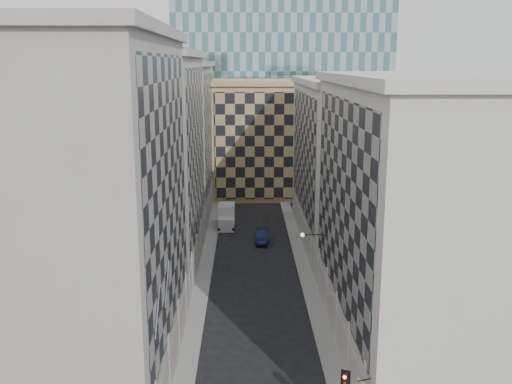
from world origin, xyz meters
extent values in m
cube|color=gray|center=(-5.25, 30.00, 0.07)|extent=(1.50, 100.00, 0.15)
cube|color=gray|center=(5.25, 30.00, 0.07)|extent=(1.50, 100.00, 0.15)
cube|color=gray|center=(-11.00, 11.00, 11.50)|extent=(10.00, 22.00, 23.00)
cube|color=gray|center=(-6.12, 11.00, 13.00)|extent=(0.25, 19.36, 18.00)
cube|color=gray|center=(-6.20, 11.00, 1.60)|extent=(0.45, 21.12, 3.20)
cube|color=gray|center=(-11.00, 11.00, 23.35)|extent=(10.80, 22.80, 0.70)
cylinder|color=gray|center=(-6.35, 8.25, 2.20)|extent=(0.90, 0.90, 4.40)
cylinder|color=gray|center=(-6.35, 13.75, 2.20)|extent=(0.90, 0.90, 4.40)
cylinder|color=gray|center=(-6.35, 19.25, 2.20)|extent=(0.90, 0.90, 4.40)
cube|color=#98968D|center=(-11.00, 33.00, 11.00)|extent=(10.00, 22.00, 22.00)
cube|color=gray|center=(-6.12, 33.00, 12.50)|extent=(0.25, 19.36, 17.00)
cube|color=#98968D|center=(-6.20, 33.00, 1.60)|extent=(0.45, 21.12, 3.20)
cube|color=#98968D|center=(-11.00, 33.00, 22.35)|extent=(10.80, 22.80, 0.70)
cylinder|color=#98968D|center=(-6.35, 24.75, 2.20)|extent=(0.90, 0.90, 4.40)
cylinder|color=#98968D|center=(-6.35, 30.25, 2.20)|extent=(0.90, 0.90, 4.40)
cylinder|color=#98968D|center=(-6.35, 35.75, 2.20)|extent=(0.90, 0.90, 4.40)
cylinder|color=#98968D|center=(-6.35, 41.25, 2.20)|extent=(0.90, 0.90, 4.40)
cube|color=gray|center=(-11.00, 55.00, 10.50)|extent=(10.00, 22.00, 21.00)
cube|color=gray|center=(-6.12, 55.00, 12.00)|extent=(0.25, 19.36, 16.00)
cube|color=gray|center=(-6.20, 55.00, 1.60)|extent=(0.45, 21.12, 3.20)
cube|color=gray|center=(-11.00, 55.00, 21.35)|extent=(10.80, 22.80, 0.70)
cylinder|color=gray|center=(-6.35, 46.75, 2.20)|extent=(0.90, 0.90, 4.40)
cylinder|color=gray|center=(-6.35, 52.25, 2.20)|extent=(0.90, 0.90, 4.40)
cylinder|color=gray|center=(-6.35, 57.75, 2.20)|extent=(0.90, 0.90, 4.40)
cylinder|color=gray|center=(-6.35, 63.25, 2.20)|extent=(0.90, 0.90, 4.40)
cube|color=beige|center=(11.00, 15.00, 10.00)|extent=(10.00, 26.00, 20.00)
cube|color=gray|center=(6.12, 15.00, 11.50)|extent=(0.25, 22.88, 15.00)
cube|color=beige|center=(6.20, 15.00, 1.60)|extent=(0.45, 24.96, 3.20)
cube|color=beige|center=(11.00, 15.00, 20.35)|extent=(10.80, 26.80, 0.70)
cylinder|color=beige|center=(6.35, 9.80, 2.20)|extent=(0.90, 0.90, 4.40)
cylinder|color=beige|center=(6.35, 15.00, 2.20)|extent=(0.90, 0.90, 4.40)
cylinder|color=beige|center=(6.35, 20.20, 2.20)|extent=(0.90, 0.90, 4.40)
cylinder|color=beige|center=(6.35, 25.40, 2.20)|extent=(0.90, 0.90, 4.40)
cube|color=beige|center=(11.00, 42.00, 9.50)|extent=(10.00, 28.00, 19.00)
cube|color=gray|center=(6.12, 42.00, 11.00)|extent=(0.25, 24.64, 14.00)
cube|color=beige|center=(6.20, 42.00, 1.60)|extent=(0.45, 26.88, 3.20)
cube|color=beige|center=(11.00, 42.00, 19.35)|extent=(10.80, 28.80, 0.70)
cube|color=#9C7C52|center=(2.00, 68.00, 9.00)|extent=(16.00, 14.00, 18.00)
cube|color=tan|center=(2.00, 60.90, 9.00)|extent=(15.20, 0.25, 16.50)
cube|color=#9C7C52|center=(2.00, 68.00, 18.40)|extent=(16.80, 14.80, 0.80)
cube|color=#2C2822|center=(0.00, 82.00, 14.00)|extent=(6.00, 6.00, 28.00)
cube|color=#2C2822|center=(0.00, 82.00, 28.70)|extent=(7.00, 7.00, 1.40)
cylinder|color=gray|center=(-5.90, 4.00, 8.00)|extent=(0.10, 2.33, 2.33)
cylinder|color=gray|center=(-5.90, 8.00, 8.00)|extent=(0.10, 2.33, 2.33)
cylinder|color=black|center=(5.10, 24.00, 6.20)|extent=(1.80, 0.08, 0.08)
sphere|color=#FFE5B2|center=(4.20, 24.00, 6.20)|extent=(0.36, 0.36, 0.36)
cube|color=black|center=(4.59, 3.39, 3.88)|extent=(0.42, 0.38, 1.09)
cube|color=black|center=(4.66, 3.56, 3.88)|extent=(0.53, 0.23, 1.24)
sphere|color=#FF0C07|center=(4.54, 3.24, 4.25)|extent=(0.20, 0.20, 0.20)
sphere|color=#331E05|center=(4.54, 3.24, 3.88)|extent=(0.20, 0.20, 0.20)
cube|color=beige|center=(-3.47, 46.38, 0.84)|extent=(2.07, 2.26, 1.68)
cube|color=beige|center=(-3.49, 48.81, 1.45)|extent=(2.17, 3.38, 2.90)
cylinder|color=black|center=(-4.40, 45.63, 0.42)|extent=(0.29, 0.84, 0.84)
cylinder|color=black|center=(-2.53, 45.64, 0.42)|extent=(0.29, 0.84, 0.84)
cylinder|color=black|center=(-4.43, 49.92, 0.42)|extent=(0.29, 0.84, 0.84)
cylinder|color=black|center=(-2.56, 49.94, 0.42)|extent=(0.29, 0.84, 0.84)
imported|color=#101A3A|center=(1.05, 41.15, 0.75)|extent=(1.71, 4.59, 1.50)
cylinder|color=black|center=(5.60, 3.00, 4.22)|extent=(0.81, 0.32, 0.06)
camera|label=1|loc=(-1.02, -25.49, 21.46)|focal=40.00mm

